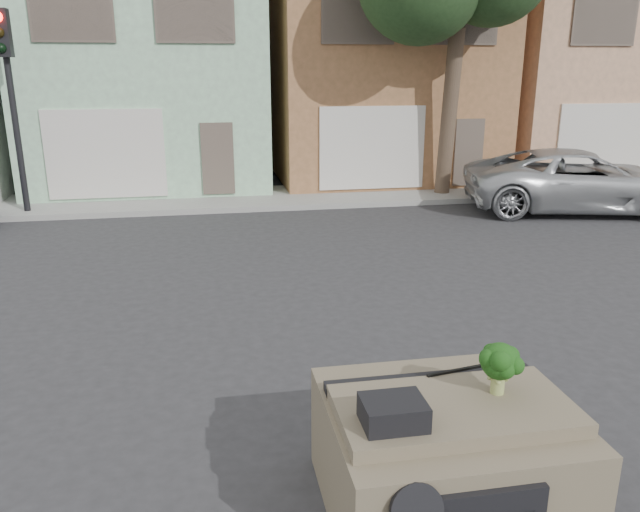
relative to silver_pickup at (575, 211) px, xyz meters
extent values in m
plane|color=#303033|center=(-7.89, -7.61, 0.00)|extent=(120.00, 120.00, 0.00)
cube|color=gray|center=(-7.89, 2.89, 0.07)|extent=(40.00, 3.00, 0.15)
cube|color=#A0D0A8|center=(-11.39, 6.89, 3.77)|extent=(7.20, 8.20, 7.55)
cube|color=#996741|center=(-3.89, 6.89, 3.77)|extent=(7.20, 8.20, 7.55)
cube|color=tan|center=(3.61, 6.89, 3.77)|extent=(7.20, 8.20, 7.55)
imported|color=#B8BBBE|center=(0.00, 0.00, 0.00)|extent=(6.37, 4.00, 1.64)
cube|color=black|center=(-14.39, 1.89, 2.55)|extent=(0.40, 0.40, 5.10)
cube|color=#1F381A|center=(-2.89, 2.19, 4.25)|extent=(4.40, 4.00, 8.50)
cube|color=#6B5F49|center=(-7.89, -10.61, 0.56)|extent=(2.00, 1.80, 1.12)
cube|color=black|center=(-8.47, -10.96, 1.22)|extent=(0.48, 0.38, 0.20)
cube|color=black|center=(-7.61, -10.23, 1.13)|extent=(0.69, 0.15, 0.02)
cube|color=#153A0F|center=(-7.48, -10.66, 1.35)|extent=(0.51, 0.51, 0.46)
camera|label=1|loc=(-9.77, -14.95, 3.72)|focal=35.00mm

